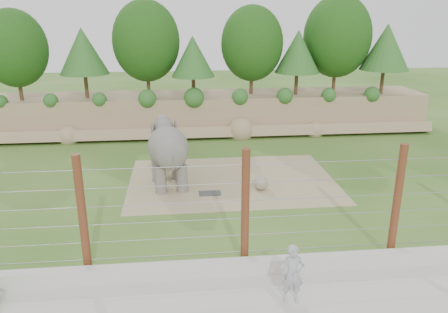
{
  "coord_description": "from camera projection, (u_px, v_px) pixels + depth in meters",
  "views": [
    {
      "loc": [
        -1.95,
        -16.87,
        7.93
      ],
      "look_at": [
        0.0,
        2.0,
        1.6
      ],
      "focal_mm": 35.0,
      "sensor_mm": 36.0,
      "label": 1
    }
  ],
  "objects": [
    {
      "name": "ground",
      "position": [
        229.0,
        207.0,
        18.62
      ],
      "size": [
        90.0,
        90.0,
        0.0
      ],
      "primitive_type": "plane",
      "color": "#325F18",
      "rests_on": "ground"
    },
    {
      "name": "zookeeper",
      "position": [
        293.0,
        274.0,
        12.28
      ],
      "size": [
        0.67,
        0.47,
        1.77
      ],
      "primitive_type": "imported",
      "rotation": [
        0.0,
        0.0,
        -0.07
      ],
      "color": "#A8AEB2",
      "rests_on": "walkway"
    },
    {
      "name": "drain_grate",
      "position": [
        210.0,
        193.0,
        19.91
      ],
      "size": [
        1.0,
        0.6,
        0.03
      ],
      "primitive_type": "cube",
      "color": "#262628",
      "rests_on": "dirt_patch"
    },
    {
      "name": "barrier_fence",
      "position": [
        245.0,
        209.0,
        13.74
      ],
      "size": [
        20.26,
        0.26,
        4.0
      ],
      "color": "#532712",
      "rests_on": "ground"
    },
    {
      "name": "retaining_wall",
      "position": [
        247.0,
        266.0,
        13.82
      ],
      "size": [
        26.0,
        0.35,
        0.5
      ],
      "primitive_type": "cube",
      "color": "beige",
      "rests_on": "ground"
    },
    {
      "name": "dirt_patch",
      "position": [
        232.0,
        180.0,
        21.49
      ],
      "size": [
        10.0,
        7.0,
        0.02
      ],
      "primitive_type": "cube",
      "color": "tan",
      "rests_on": "ground"
    },
    {
      "name": "elephant",
      "position": [
        168.0,
        156.0,
        20.38
      ],
      "size": [
        2.13,
        3.92,
        3.02
      ],
      "primitive_type": null,
      "rotation": [
        0.0,
        0.0,
        0.15
      ],
      "color": "#64605A",
      "rests_on": "ground"
    },
    {
      "name": "back_embankment",
      "position": [
        216.0,
        73.0,
        29.38
      ],
      "size": [
        30.0,
        5.52,
        8.77
      ],
      "color": "#9E8161",
      "rests_on": "ground"
    },
    {
      "name": "stone_ball",
      "position": [
        261.0,
        183.0,
        20.25
      ],
      "size": [
        0.68,
        0.68,
        0.68
      ],
      "primitive_type": "sphere",
      "color": "gray",
      "rests_on": "dirt_patch"
    }
  ]
}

